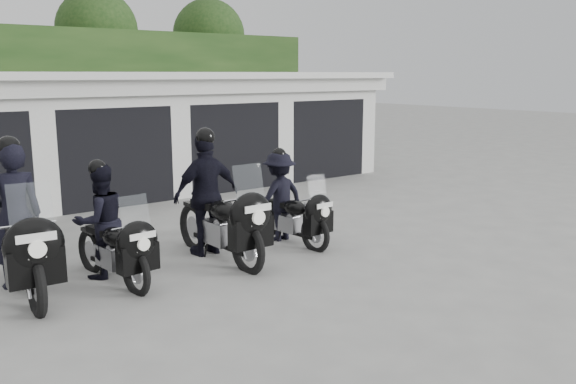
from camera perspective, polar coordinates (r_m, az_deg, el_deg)
ground at (r=9.45m, az=-2.33°, el=-7.03°), size 80.00×80.00×0.00m
garage_block at (r=16.30m, az=-19.24°, el=5.13°), size 16.40×6.80×2.96m
background_vegetation at (r=20.98m, az=-22.92°, el=9.76°), size 20.00×3.90×5.80m
police_bike_a at (r=8.86m, az=-23.78°, el=-3.41°), size 0.87×2.50×2.17m
police_bike_b at (r=9.07m, az=-16.61°, el=-3.31°), size 0.86×2.05×1.79m
police_bike_c at (r=9.81m, az=-6.99°, el=-0.93°), size 1.17×2.47×2.15m
police_bike_d at (r=10.68m, az=-0.29°, el=-0.86°), size 1.05×1.96×1.70m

